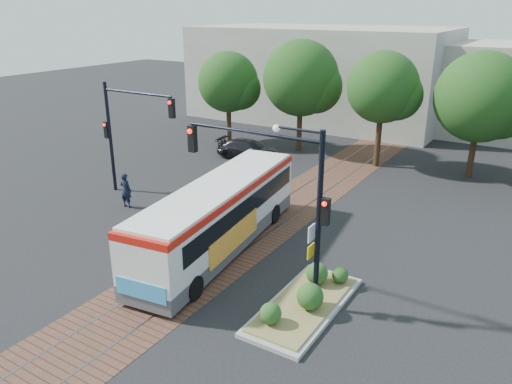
# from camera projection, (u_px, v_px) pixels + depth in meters

# --- Properties ---
(ground) EXTENTS (120.00, 120.00, 0.00)m
(ground) POSITION_uv_depth(u_px,v_px,m) (209.00, 261.00, 20.19)
(ground) COLOR black
(ground) RESTS_ON ground
(trackbed) EXTENTS (3.60, 40.00, 0.02)m
(trackbed) POSITION_uv_depth(u_px,v_px,m) (260.00, 226.00, 23.38)
(trackbed) COLOR brown
(trackbed) RESTS_ON ground
(tree_row) EXTENTS (26.40, 5.60, 7.67)m
(tree_row) POSITION_uv_depth(u_px,v_px,m) (380.00, 89.00, 31.00)
(tree_row) COLOR #382314
(tree_row) RESTS_ON ground
(warehouses) EXTENTS (40.00, 13.00, 8.00)m
(warehouses) POSITION_uv_depth(u_px,v_px,m) (407.00, 80.00, 42.05)
(warehouses) COLOR #ADA899
(warehouses) RESTS_ON ground
(city_bus) EXTENTS (3.65, 11.05, 2.90)m
(city_bus) POSITION_uv_depth(u_px,v_px,m) (220.00, 213.00, 20.75)
(city_bus) COLOR #48484A
(city_bus) RESTS_ON ground
(traffic_island) EXTENTS (2.20, 5.20, 1.13)m
(traffic_island) POSITION_uv_depth(u_px,v_px,m) (306.00, 298.00, 16.99)
(traffic_island) COLOR gray
(traffic_island) RESTS_ON ground
(signal_pole_main) EXTENTS (5.49, 0.46, 6.00)m
(signal_pole_main) POSITION_uv_depth(u_px,v_px,m) (285.00, 187.00, 16.19)
(signal_pole_main) COLOR black
(signal_pole_main) RESTS_ON ground
(signal_pole_left) EXTENTS (4.99, 0.34, 6.00)m
(signal_pole_left) POSITION_uv_depth(u_px,v_px,m) (124.00, 124.00, 26.14)
(signal_pole_left) COLOR black
(signal_pole_left) RESTS_ON ground
(officer) EXTENTS (0.68, 0.47, 1.81)m
(officer) POSITION_uv_depth(u_px,v_px,m) (126.00, 190.00, 25.32)
(officer) COLOR black
(officer) RESTS_ON ground
(parked_car) EXTENTS (4.59, 2.26, 1.28)m
(parked_car) POSITION_uv_depth(u_px,v_px,m) (249.00, 149.00, 33.57)
(parked_car) COLOR black
(parked_car) RESTS_ON ground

